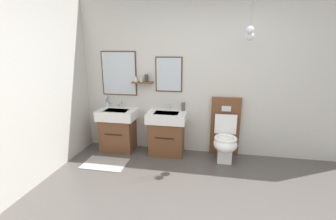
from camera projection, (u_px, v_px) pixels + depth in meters
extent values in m
cube|color=beige|center=(214.00, 76.00, 3.78)|extent=(4.79, 0.12, 2.66)
cube|color=#4C301E|center=(119.00, 73.00, 4.01)|extent=(0.64, 0.02, 0.77)
cube|color=silver|center=(119.00, 74.00, 4.00)|extent=(0.60, 0.01, 0.73)
cube|color=#4C301E|center=(169.00, 74.00, 3.85)|extent=(0.46, 0.02, 0.59)
cube|color=silver|center=(169.00, 75.00, 3.84)|extent=(0.42, 0.01, 0.55)
cube|color=brown|center=(142.00, 83.00, 3.90)|extent=(0.36, 0.14, 0.02)
cone|color=silver|center=(136.00, 79.00, 3.89)|extent=(0.07, 0.07, 0.10)
cylinder|color=silver|center=(141.00, 79.00, 3.88)|extent=(0.05, 0.05, 0.08)
cylinder|color=#333338|center=(147.00, 78.00, 3.88)|extent=(0.06, 0.06, 0.12)
cylinder|color=gray|center=(252.00, 2.00, 3.02)|extent=(0.01, 0.01, 0.59)
sphere|color=silver|center=(250.00, 30.00, 3.10)|extent=(0.11, 0.11, 0.11)
cylinder|color=gray|center=(253.00, 7.00, 3.11)|extent=(0.01, 0.01, 0.67)
sphere|color=silver|center=(250.00, 36.00, 3.21)|extent=(0.12, 0.12, 0.12)
cube|color=#9E9993|center=(105.00, 164.00, 3.64)|extent=(0.68, 0.44, 0.01)
cube|color=brown|center=(118.00, 134.00, 4.11)|extent=(0.57, 0.41, 0.57)
cube|color=black|center=(113.00, 135.00, 3.89)|extent=(0.31, 0.01, 0.02)
cube|color=white|center=(117.00, 114.00, 4.02)|extent=(0.65, 0.45, 0.16)
cube|color=silver|center=(116.00, 111.00, 3.97)|extent=(0.40, 0.25, 0.03)
cylinder|color=silver|center=(121.00, 104.00, 4.15)|extent=(0.03, 0.03, 0.11)
cylinder|color=silver|center=(119.00, 103.00, 4.09)|extent=(0.02, 0.11, 0.02)
cube|color=brown|center=(167.00, 138.00, 3.95)|extent=(0.57, 0.41, 0.57)
cube|color=black|center=(164.00, 138.00, 3.73)|extent=(0.31, 0.01, 0.02)
cube|color=white|center=(167.00, 117.00, 3.86)|extent=(0.65, 0.45, 0.16)
cube|color=silver|center=(166.00, 114.00, 3.81)|extent=(0.40, 0.25, 0.03)
cylinder|color=silver|center=(169.00, 107.00, 3.99)|extent=(0.03, 0.03, 0.11)
cylinder|color=silver|center=(168.00, 105.00, 3.93)|extent=(0.02, 0.11, 0.02)
cube|color=brown|center=(225.00, 126.00, 3.89)|extent=(0.48, 0.10, 1.00)
cube|color=silver|center=(226.00, 109.00, 3.75)|extent=(0.15, 0.01, 0.09)
cube|color=white|center=(224.00, 151.00, 3.72)|extent=(0.22, 0.30, 0.34)
ellipsoid|color=white|center=(225.00, 144.00, 3.61)|extent=(0.37, 0.46, 0.24)
torus|color=white|center=(226.00, 138.00, 3.58)|extent=(0.35, 0.35, 0.04)
cube|color=white|center=(226.00, 124.00, 3.75)|extent=(0.35, 0.03, 0.33)
cylinder|color=silver|center=(107.00, 105.00, 4.17)|extent=(0.07, 0.07, 0.09)
cylinder|color=#2D84DB|center=(108.00, 102.00, 4.15)|extent=(0.02, 0.02, 0.17)
cube|color=white|center=(107.00, 97.00, 4.12)|extent=(0.01, 0.02, 0.03)
cylinder|color=yellow|center=(107.00, 101.00, 4.17)|extent=(0.03, 0.02, 0.17)
cube|color=white|center=(107.00, 97.00, 4.15)|extent=(0.01, 0.02, 0.03)
cylinder|color=purple|center=(107.00, 102.00, 4.14)|extent=(0.01, 0.01, 0.16)
cube|color=white|center=(106.00, 98.00, 4.12)|extent=(0.01, 0.02, 0.03)
cylinder|color=#4C4C51|center=(183.00, 107.00, 3.92)|extent=(0.06, 0.06, 0.15)
cylinder|color=silver|center=(183.00, 101.00, 3.90)|extent=(0.02, 0.02, 0.04)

